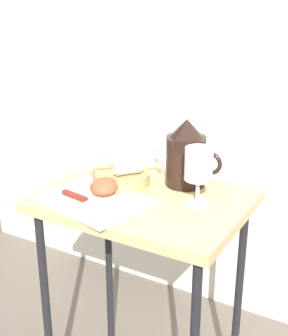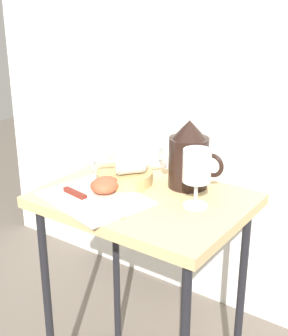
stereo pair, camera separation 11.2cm
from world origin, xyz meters
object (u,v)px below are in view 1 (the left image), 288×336
at_px(table, 144,222).
at_px(basket_tray, 122,178).
at_px(apple_half_left, 103,187).
at_px(wine_glass_tipped_far, 129,162).
at_px(pitcher, 186,159).
at_px(wine_glass_upright, 199,167).
at_px(apple_half_right, 105,186).
at_px(knife, 85,200).
at_px(wine_glass_tipped_near, 124,161).

relative_size(table, basket_tray, 4.43).
bearing_deg(apple_half_left, wine_glass_tipped_far, 77.74).
relative_size(basket_tray, wine_glass_tipped_far, 1.05).
distance_m(pitcher, wine_glass_upright, 0.14).
height_order(pitcher, wine_glass_upright, pitcher).
relative_size(table, apple_half_right, 9.55).
relative_size(wine_glass_tipped_far, knife, 0.65).
distance_m(wine_glass_upright, apple_half_left, 0.27).
bearing_deg(knife, apple_half_right, 79.58).
xyz_separation_m(table, apple_half_left, (-0.10, -0.05, 0.11)).
xyz_separation_m(table, wine_glass_tipped_far, (-0.07, 0.04, 0.15)).
xyz_separation_m(pitcher, apple_half_left, (-0.16, -0.18, -0.05)).
relative_size(apple_half_left, knife, 0.32).
bearing_deg(apple_half_left, wine_glass_tipped_near, 83.37).
bearing_deg(wine_glass_tipped_far, apple_half_left, -102.26).
xyz_separation_m(apple_half_left, knife, (-0.02, -0.06, -0.02)).
bearing_deg(basket_tray, knife, -95.25).
xyz_separation_m(pitcher, apple_half_right, (-0.16, -0.17, -0.05)).
height_order(wine_glass_upright, apple_half_right, wine_glass_upright).
bearing_deg(pitcher, knife, -125.69).
xyz_separation_m(table, wine_glass_upright, (0.15, 0.02, 0.18)).
xyz_separation_m(basket_tray, wine_glass_tipped_near, (0.01, -0.01, 0.06)).
xyz_separation_m(wine_glass_tipped_near, knife, (-0.03, -0.15, -0.06)).
bearing_deg(apple_half_right, wine_glass_upright, 14.60).
bearing_deg(apple_half_left, wine_glass_upright, 17.17).
bearing_deg(wine_glass_tipped_near, wine_glass_upright, -3.51).
height_order(wine_glass_tipped_near, wine_glass_tipped_far, wine_glass_tipped_near).
distance_m(basket_tray, apple_half_right, 0.08).
height_order(table, apple_half_left, apple_half_left).
xyz_separation_m(basket_tray, wine_glass_upright, (0.24, -0.02, 0.09)).
height_order(basket_tray, wine_glass_tipped_far, wine_glass_tipped_far).
bearing_deg(wine_glass_tipped_near, knife, -99.57).
height_order(table, wine_glass_tipped_near, wine_glass_tipped_near).
relative_size(basket_tray, knife, 0.69).
bearing_deg(table, knife, -133.10).
xyz_separation_m(apple_half_left, apple_half_right, (-0.00, 0.01, 0.00)).
bearing_deg(apple_half_right, knife, -100.42).
relative_size(basket_tray, apple_half_right, 2.15).
bearing_deg(basket_tray, pitcher, 27.75).
distance_m(wine_glass_upright, wine_glass_tipped_near, 0.23).
xyz_separation_m(wine_glass_upright, apple_half_left, (-0.24, -0.07, -0.08)).
bearing_deg(wine_glass_tipped_far, wine_glass_tipped_near, -138.83).
height_order(basket_tray, apple_half_right, apple_half_right).
height_order(wine_glass_tipped_near, apple_half_left, wine_glass_tipped_near).
distance_m(table, knife, 0.18).
xyz_separation_m(table, wine_glass_tipped_near, (-0.08, 0.04, 0.15)).
bearing_deg(apple_half_left, knife, -103.55).
distance_m(basket_tray, apple_half_left, 0.10).
relative_size(basket_tray, wine_glass_tipped_near, 1.08).
distance_m(apple_half_right, knife, 0.08).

